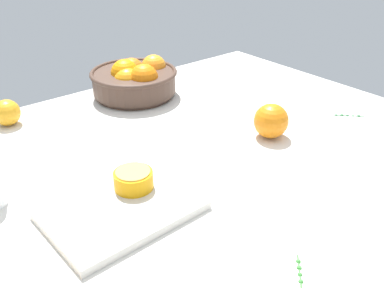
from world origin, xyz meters
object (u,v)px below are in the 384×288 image
(loose_orange_2, at_px, (7,113))
(orange_half_0, at_px, (133,179))
(loose_orange_0, at_px, (271,121))
(fruit_bowl, at_px, (135,80))
(cutting_board, at_px, (122,210))

(loose_orange_2, bearing_deg, orange_half_0, -80.08)
(loose_orange_0, height_order, loose_orange_2, loose_orange_0)
(fruit_bowl, height_order, cutting_board, fruit_bowl)
(orange_half_0, bearing_deg, fruit_bowl, 56.86)
(orange_half_0, bearing_deg, loose_orange_2, 99.92)
(loose_orange_2, bearing_deg, loose_orange_0, -45.11)
(fruit_bowl, xyz_separation_m, cutting_board, (-0.33, -0.46, -0.04))
(fruit_bowl, bearing_deg, orange_half_0, -123.14)
(fruit_bowl, bearing_deg, loose_orange_2, 173.28)
(fruit_bowl, relative_size, loose_orange_2, 3.77)
(loose_orange_0, bearing_deg, orange_half_0, 179.41)
(cutting_board, bearing_deg, loose_orange_0, 4.25)
(cutting_board, relative_size, orange_half_0, 3.53)
(fruit_bowl, xyz_separation_m, loose_orange_2, (-0.36, 0.04, -0.02))
(fruit_bowl, relative_size, orange_half_0, 3.35)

